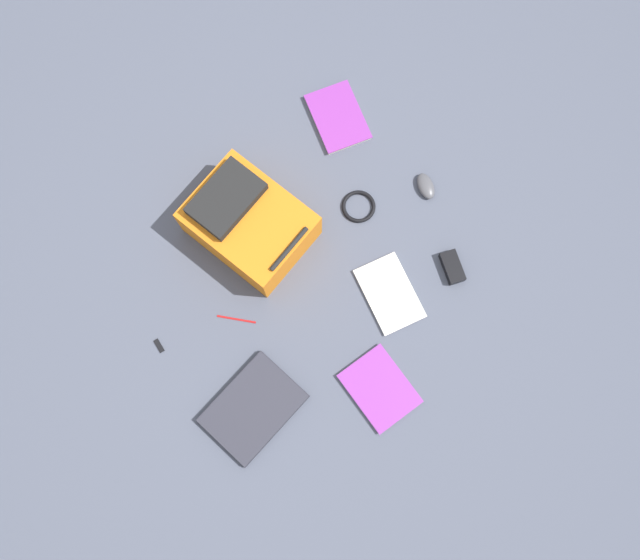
% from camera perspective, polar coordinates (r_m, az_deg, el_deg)
% --- Properties ---
extents(ground_plane, '(4.18, 4.18, 0.00)m').
position_cam_1_polar(ground_plane, '(2.45, -0.76, 0.02)').
color(ground_plane, '#4C5160').
extents(backpack, '(0.43, 0.49, 0.22)m').
position_cam_1_polar(backpack, '(2.42, -6.09, 4.87)').
color(backpack, orange).
rests_on(backpack, ground_plane).
extents(laptop, '(0.38, 0.31, 0.03)m').
position_cam_1_polar(laptop, '(2.39, -5.69, -10.76)').
color(laptop, '#24242C').
rests_on(laptop, ground_plane).
extents(book_comic, '(0.21, 0.26, 0.02)m').
position_cam_1_polar(book_comic, '(2.40, 5.08, -9.15)').
color(book_comic, silver).
rests_on(book_comic, ground_plane).
extents(book_manual, '(0.23, 0.29, 0.02)m').
position_cam_1_polar(book_manual, '(2.66, 1.52, 13.60)').
color(book_manual, silver).
rests_on(book_manual, ground_plane).
extents(book_red, '(0.20, 0.29, 0.01)m').
position_cam_1_polar(book_red, '(2.45, 5.91, -1.16)').
color(book_red, silver).
rests_on(book_red, ground_plane).
extents(computer_mouse, '(0.08, 0.12, 0.03)m').
position_cam_1_polar(computer_mouse, '(2.57, 8.95, 7.86)').
color(computer_mouse, '#4C4C51').
rests_on(computer_mouse, ground_plane).
extents(cable_coil, '(0.13, 0.13, 0.01)m').
position_cam_1_polar(cable_coil, '(2.53, 3.29, 6.24)').
color(cable_coil, black).
rests_on(cable_coil, ground_plane).
extents(power_brick, '(0.09, 0.13, 0.04)m').
position_cam_1_polar(power_brick, '(2.49, 11.14, 1.07)').
color(power_brick, black).
rests_on(power_brick, ground_plane).
extents(pen_black, '(0.11, 0.10, 0.01)m').
position_cam_1_polar(pen_black, '(2.44, -7.10, -3.30)').
color(pen_black, red).
rests_on(pen_black, ground_plane).
extents(usb_stick, '(0.02, 0.05, 0.01)m').
position_cam_1_polar(usb_stick, '(2.48, -13.49, -5.44)').
color(usb_stick, black).
rests_on(usb_stick, ground_plane).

